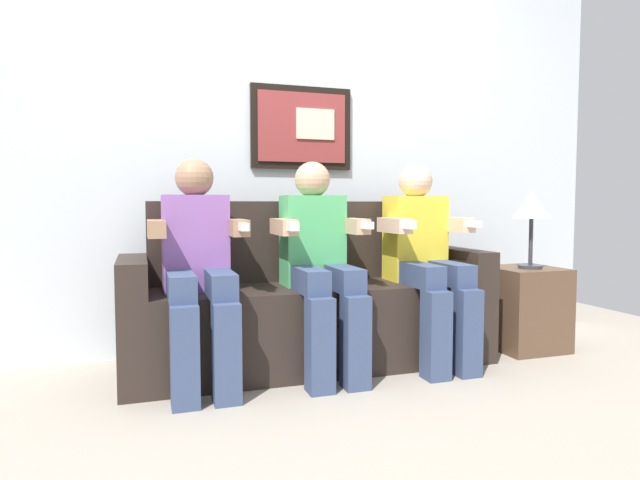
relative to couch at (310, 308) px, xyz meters
The scene contains 8 objects.
ground_plane 0.45m from the couch, 90.00° to the right, with size 5.69×5.69×0.00m, color #9E9384.
back_wall_assembly 1.08m from the couch, 89.73° to the left, with size 4.38×0.10×2.60m.
couch is the anchor object (origin of this frame).
person_on_left 0.70m from the couch, 164.82° to the right, with size 0.46×0.56×1.11m.
person_in_middle 0.34m from the couch, 90.02° to the right, with size 0.46×0.56×1.11m.
person_on_right 0.70m from the couch, 15.21° to the right, with size 0.46×0.56×1.11m.
side_table_right 1.35m from the couch, ahead, with size 0.40×0.40×0.50m.
table_lamp 1.45m from the couch, ahead, with size 0.22×0.22×0.46m.
Camera 1 is at (-0.88, -2.50, 0.89)m, focal length 30.52 mm.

